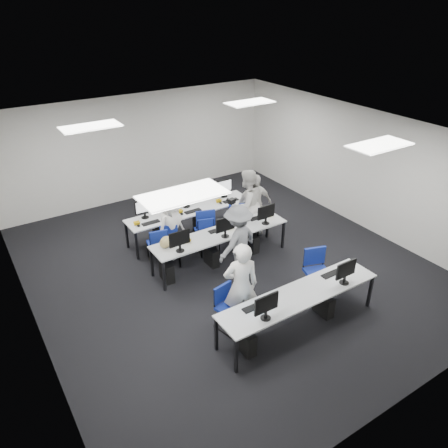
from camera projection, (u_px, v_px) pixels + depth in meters
room at (226, 205)px, 9.07m from camera, size 9.00×9.02×3.00m
ceiling_panels at (226, 135)px, 8.37m from camera, size 5.20×4.60×0.02m
desk_front at (300, 296)px, 7.68m from camera, size 3.20×0.70×0.73m
desk_mid at (221, 235)px, 9.61m from camera, size 3.20×0.70×0.73m
desk_back at (190, 211)px, 10.65m from camera, size 3.20×0.70×0.73m
equipment_front at (291, 315)px, 7.73m from camera, size 2.51×0.41×1.19m
equipment_mid at (214, 250)px, 9.66m from camera, size 2.91×0.41×1.19m
equipment_back at (197, 221)px, 10.90m from camera, size 2.91×0.41×1.19m
chair_0 at (229, 315)px, 7.86m from camera, size 0.50×0.53×0.85m
chair_1 at (316, 280)px, 8.75m from camera, size 0.60×0.63×0.96m
chair_2 at (171, 252)px, 9.75m from camera, size 0.55×0.58×0.85m
chair_3 at (208, 240)px, 10.17m from camera, size 0.60×0.63×0.97m
chair_4 at (247, 229)px, 10.71m from camera, size 0.44×0.48×0.85m
chair_5 at (158, 251)px, 9.80m from camera, size 0.51×0.54×0.87m
chair_6 at (204, 237)px, 10.38m from camera, size 0.51×0.53×0.82m
chair_7 at (236, 224)px, 10.85m from camera, size 0.62×0.64×0.95m
handbag at (166, 242)px, 9.00m from camera, size 0.34×0.27×0.25m
student_0 at (241, 286)px, 7.64m from camera, size 0.73×0.60×1.73m
student_1 at (246, 204)px, 10.55m from camera, size 0.93×0.76×1.75m
student_2 at (171, 226)px, 9.81m from camera, size 0.86×0.72×1.51m
student_3 at (254, 204)px, 10.73m from camera, size 0.98×0.57×1.58m
photographer at (238, 241)px, 9.13m from camera, size 1.17×0.87×1.62m
dslr_camera at (232, 201)px, 8.82m from camera, size 0.19×0.21×0.10m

